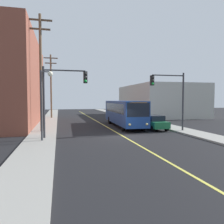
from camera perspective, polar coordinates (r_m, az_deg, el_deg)
The scene contains 13 objects.
ground_plane at distance 20.95m, azimuth 2.79°, elevation -6.12°, with size 120.00×120.00×0.00m, color black.
sidewalk_left at distance 30.09m, azimuth -16.12°, elevation -3.26°, with size 2.50×90.00×0.15m, color gray.
sidewalk_right at distance 32.73m, azimuth 10.17°, elevation -2.68°, with size 2.50×90.00×0.15m, color gray.
lane_stripe_center at distance 35.50m, azimuth -3.93°, elevation -2.30°, with size 0.16×60.00×0.01m, color #D8CC4C.
building_right_warehouse at distance 47.93m, azimuth 11.70°, elevation 2.81°, with size 12.00×18.95×6.27m.
city_bus at distance 28.38m, azimuth 2.97°, elevation 0.01°, with size 2.98×12.23×3.20m.
parked_car_green at distance 25.79m, azimuth 10.45°, elevation -2.53°, with size 1.94×4.45×1.62m.
parked_car_blue at distance 32.73m, azimuth 5.66°, elevation -1.30°, with size 1.90×4.44×1.62m.
utility_pole_near at distance 24.42m, azimuth -17.53°, elevation 10.56°, with size 2.40×0.28×11.81m.
utility_pole_mid at distance 41.79m, azimuth -15.13°, elevation 6.99°, with size 2.40×0.28×11.14m.
traffic_signal_left_corner at distance 19.76m, azimuth -12.40°, elevation 5.77°, with size 3.75×0.48×6.00m.
traffic_signal_right_corner at distance 24.06m, azimuth 14.38°, elevation 5.27°, with size 3.75×0.48×6.00m.
street_lamp_left at distance 18.51m, azimuth -16.72°, elevation 4.16°, with size 0.98×0.40×5.50m.
Camera 1 is at (-5.73, -19.87, 3.38)m, focal length 36.24 mm.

